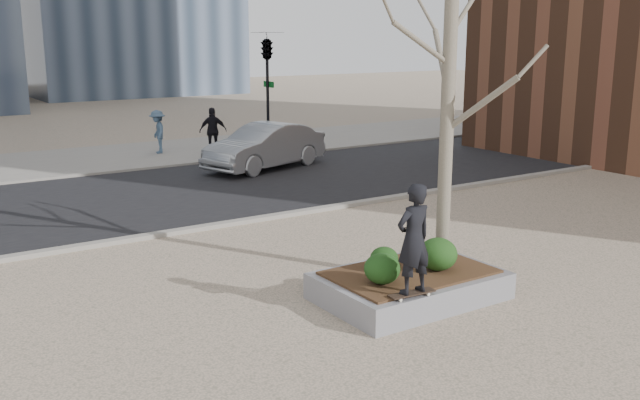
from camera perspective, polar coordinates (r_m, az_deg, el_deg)
ground at (r=11.75m, az=3.39°, el=-8.82°), size 120.00×120.00×0.00m
street at (r=20.30m, az=-13.76°, el=0.25°), size 60.00×8.00×0.02m
far_sidewalk at (r=26.89m, az=-18.88°, el=3.00°), size 60.00×6.00×0.02m
planter at (r=12.26m, az=7.17°, el=-6.83°), size 3.00×2.00×0.45m
planter_mulch at (r=12.18m, az=7.20°, el=-5.75°), size 2.70×1.70×0.04m
sycamore_tree at (r=12.45m, az=10.29°, el=10.16°), size 2.80×2.80×6.60m
shrub_left at (r=11.46m, az=4.99°, el=-5.49°), size 0.58×0.58×0.50m
shrub_middle at (r=12.11m, az=5.15°, el=-4.70°), size 0.48×0.48×0.41m
shrub_right at (r=12.22m, az=9.41°, el=-4.29°), size 0.66×0.66×0.56m
skateboard at (r=11.11m, az=7.36°, el=-7.54°), size 0.79×0.27×0.08m
skateboarder at (r=10.83m, az=7.50°, el=-3.11°), size 0.64×0.43×1.71m
car_silver at (r=23.86m, az=-4.43°, el=4.30°), size 4.77×2.85×1.49m
car_third at (r=31.37m, az=15.68°, el=5.68°), size 4.43×2.82×1.19m
pedestrian_b at (r=27.57m, az=-12.85°, el=5.35°), size 0.82×1.16×1.62m
pedestrian_c at (r=27.03m, az=-8.55°, el=5.50°), size 1.10×0.71×1.74m
traffic_light_far at (r=26.81m, az=-4.21°, el=8.46°), size 0.60×2.48×4.50m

